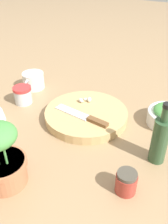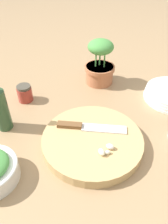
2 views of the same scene
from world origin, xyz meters
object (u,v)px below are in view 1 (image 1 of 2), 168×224
garlic_cloves (85,100)px  oil_bottle (160,139)px  potted_herb (2,159)px  cutting_board (86,115)px  chef_knife (84,117)px  coffee_mug (33,81)px  honey_jar (126,182)px  spice_jar (23,95)px  herb_bowl (168,116)px

garlic_cloves → oil_bottle: 0.35m
potted_herb → cutting_board: bearing=-98.8°
chef_knife → potted_herb: size_ratio=1.16×
chef_knife → oil_bottle: 0.28m
coffee_mug → honey_jar: coffee_mug is taller
cutting_board → oil_bottle: (-0.28, 0.09, 0.06)m
garlic_cloves → coffee_mug: size_ratio=0.43×
cutting_board → chef_knife: (-0.01, 0.04, 0.02)m
chef_knife → oil_bottle: size_ratio=1.10×
chef_knife → garlic_cloves: size_ratio=4.14×
spice_jar → oil_bottle: 0.57m
herb_bowl → oil_bottle: oil_bottle is taller
herb_bowl → coffee_mug: bearing=0.2°
cutting_board → coffee_mug: bearing=-18.2°
coffee_mug → potted_herb: bearing=119.2°
cutting_board → honey_jar: size_ratio=4.73×
spice_jar → oil_bottle: size_ratio=0.37×
cutting_board → herb_bowl: (-0.27, -0.11, 0.02)m
cutting_board → herb_bowl: size_ratio=2.03×
cutting_board → garlic_cloves: (0.03, -0.06, 0.02)m
honey_jar → oil_bottle: bearing=-105.8°
herb_bowl → oil_bottle: 0.20m
coffee_mug → potted_herb: 0.54m
spice_jar → chef_knife: bearing=175.5°
garlic_cloves → herb_bowl: (-0.31, -0.05, -0.01)m
cutting_board → potted_herb: bearing=81.2°
cutting_board → herb_bowl: herb_bowl is taller
chef_knife → cutting_board: bearing=27.2°
spice_jar → oil_bottle: bearing=172.4°
cutting_board → potted_herb: potted_herb is taller
chef_knife → herb_bowl: herb_bowl is taller
chef_knife → coffee_mug: bearing=75.1°
coffee_mug → honey_jar: bearing=148.1°
chef_knife → spice_jar: (0.29, -0.02, -0.00)m
chef_knife → spice_jar: bearing=94.3°
garlic_cloves → honey_jar: size_ratio=0.82×
chef_knife → garlic_cloves: (0.05, -0.10, 0.00)m
chef_knife → potted_herb: bearing=176.6°
herb_bowl → cutting_board: bearing=21.3°
chef_knife → potted_herb: potted_herb is taller
garlic_cloves → chef_knife: bearing=115.3°
herb_bowl → spice_jar: (0.55, 0.12, 0.00)m
herb_bowl → coffee_mug: (0.59, 0.00, 0.00)m
garlic_cloves → honey_jar: 0.41m
potted_herb → spice_jar: bearing=-57.4°
chef_knife → spice_jar: spice_jar is taller
cutting_board → potted_herb: 0.38m
honey_jar → herb_bowl: bearing=-95.4°
cutting_board → garlic_cloves: size_ratio=5.78×
cutting_board → chef_knife: 0.05m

